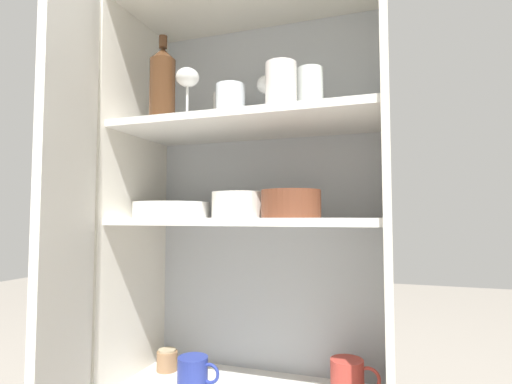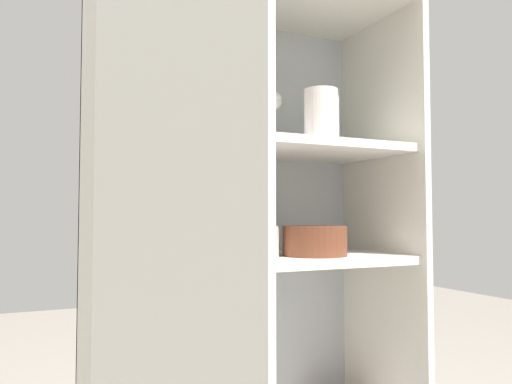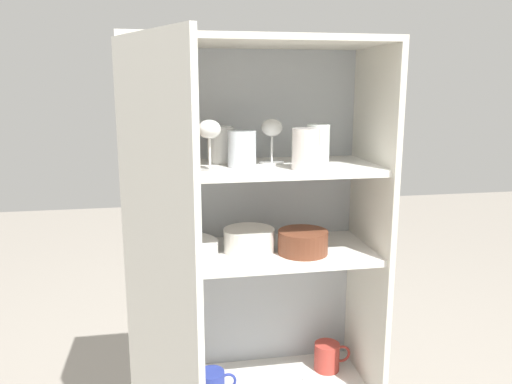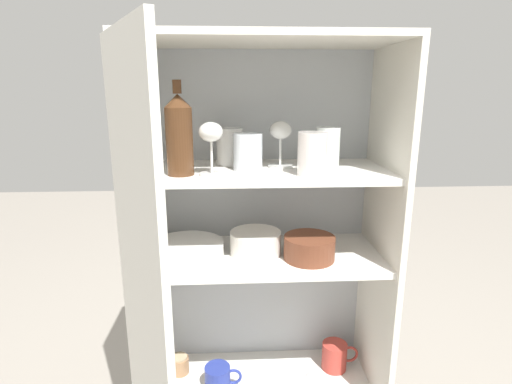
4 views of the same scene
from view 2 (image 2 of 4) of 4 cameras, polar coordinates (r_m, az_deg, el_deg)
cupboard_back_panel at (r=1.33m, az=-3.17°, el=-9.97°), size 0.75×0.02×1.37m
cupboard_side_left at (r=1.08m, az=-18.47°, el=-11.53°), size 0.02×0.35×1.37m
cupboard_side_right at (r=1.37m, az=14.13°, el=-9.68°), size 0.02×0.35×1.37m
shelf_board_middle at (r=1.17m, az=-0.15°, el=-7.85°), size 0.71×0.32×0.02m
shelf_board_upper at (r=1.18m, az=-0.15°, el=5.18°), size 0.71×0.32×0.02m
cupboard_door at (r=0.77m, az=-9.79°, el=-15.39°), size 0.18×0.34×1.37m
tumbler_glass_0 at (r=1.22m, az=-5.91°, el=8.05°), size 0.08×0.08×0.11m
tumbler_glass_1 at (r=1.15m, az=-1.97°, el=8.50°), size 0.08×0.08×0.11m
tumbler_glass_2 at (r=1.16m, az=7.43°, el=8.73°), size 0.08×0.08×0.12m
tumbler_glass_3 at (r=1.25m, az=7.94°, el=8.01°), size 0.07×0.07×0.12m
wine_glass_0 at (r=1.24m, az=1.53°, el=9.73°), size 0.07×0.07×0.14m
wine_glass_1 at (r=1.07m, az=-5.57°, el=12.11°), size 0.07×0.07×0.14m
wine_bottle at (r=1.06m, az=-10.18°, el=12.75°), size 0.07×0.07×0.25m
plate_stack_white at (r=1.08m, az=-11.15°, el=-6.51°), size 0.22×0.22×0.04m
mixing_bowl_large at (r=1.16m, az=-1.25°, el=-5.50°), size 0.16×0.16×0.07m
serving_bowl_small at (r=1.19m, az=6.71°, el=-5.42°), size 0.15×0.15×0.07m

